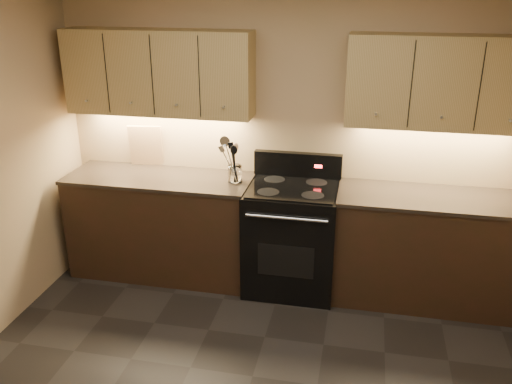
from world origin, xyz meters
TOP-DOWN VIEW (x-y plane):
  - wall_back at (0.00, 2.00)m, footprint 4.00×0.04m
  - counter_left at (-1.10, 1.70)m, footprint 1.62×0.62m
  - counter_right at (1.18, 1.70)m, footprint 1.46×0.62m
  - stove at (0.08, 1.68)m, footprint 0.76×0.68m
  - upper_cab_left at (-1.10, 1.85)m, footprint 1.60×0.30m
  - upper_cab_right at (1.18, 1.85)m, footprint 1.44×0.30m
  - outlet_plate at (-1.30, 1.99)m, footprint 0.08×0.01m
  - utensil_crock at (-0.42, 1.71)m, footprint 0.15×0.15m
  - cutting_board at (-1.32, 1.96)m, footprint 0.31×0.12m
  - wooden_spoon at (-0.45, 1.70)m, footprint 0.10×0.10m
  - black_spoon at (-0.42, 1.73)m, footprint 0.08×0.16m
  - black_turner at (-0.40, 1.69)m, footprint 0.16×0.11m
  - steel_spatula at (-0.40, 1.71)m, footprint 0.23×0.11m
  - steel_skimmer at (-0.40, 1.69)m, footprint 0.21×0.15m

SIDE VIEW (x-z plane):
  - counter_left at x=-1.10m, z-range 0.00..0.93m
  - counter_right at x=1.18m, z-range 0.00..0.93m
  - stove at x=0.08m, z-range -0.09..1.05m
  - utensil_crock at x=-0.42m, z-range 0.92..1.07m
  - wooden_spoon at x=-0.45m, z-range 0.94..1.26m
  - steel_spatula at x=-0.40m, z-range 0.94..1.28m
  - black_spoon at x=-0.42m, z-range 0.94..1.28m
  - cutting_board at x=-1.32m, z-range 0.93..1.31m
  - black_turner at x=-0.40m, z-range 0.94..1.30m
  - outlet_plate at x=-1.30m, z-range 1.06..1.18m
  - steel_skimmer at x=-0.40m, z-range 0.94..1.32m
  - wall_back at x=0.00m, z-range 0.00..2.60m
  - upper_cab_left at x=-1.10m, z-range 1.45..2.15m
  - upper_cab_right at x=1.18m, z-range 1.45..2.15m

